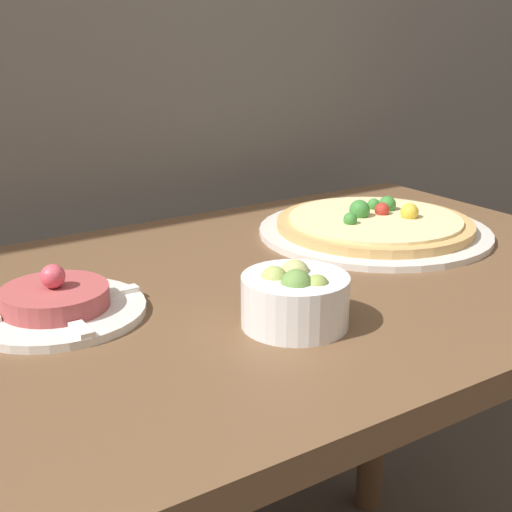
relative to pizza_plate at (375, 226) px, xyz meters
The scene contains 4 objects.
dining_table 0.37m from the pizza_plate, 167.29° to the right, with size 1.26×0.70×0.75m.
pizza_plate is the anchor object (origin of this frame).
tartare_plate 0.54m from the pizza_plate, behind, with size 0.21×0.21×0.06m.
small_bowl 0.39m from the pizza_plate, 146.04° to the right, with size 0.12×0.12×0.07m.
Camera 1 is at (-0.43, -0.39, 1.09)m, focal length 50.00 mm.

